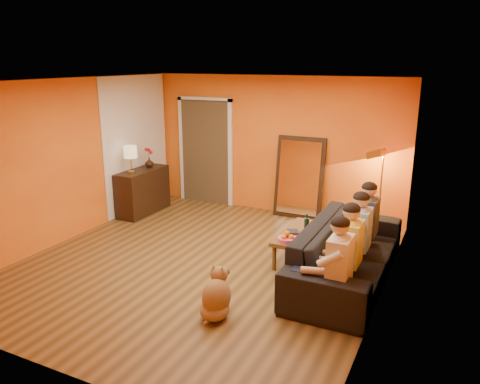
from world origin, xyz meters
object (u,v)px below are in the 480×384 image
at_px(floor_lamp, 380,193).
at_px(vase, 149,163).
at_px(dog, 217,293).
at_px(wine_bottle, 307,224).
at_px(person_far_right, 368,224).
at_px(tumbler, 314,228).
at_px(laptop, 323,226).
at_px(coffee_table, 303,246).
at_px(person_mid_right, 360,236).
at_px(sofa, 347,253).
at_px(sideboard, 143,191).
at_px(person_far_left, 339,268).
at_px(person_mid_left, 350,251).
at_px(table_lamp, 131,160).
at_px(mirror_frame, 299,177).

xyz_separation_m(floor_lamp, vase, (-4.31, -0.55, 0.22)).
xyz_separation_m(dog, wine_bottle, (0.43, 1.96, 0.27)).
height_order(person_far_right, tumbler, person_far_right).
height_order(person_far_right, laptop, person_far_right).
relative_size(coffee_table, dog, 2.02).
distance_m(coffee_table, person_mid_right, 1.00).
distance_m(person_mid_right, tumbler, 0.87).
bearing_deg(vase, floor_lamp, 7.27).
distance_m(sofa, person_far_right, 0.70).
height_order(sideboard, coffee_table, sideboard).
relative_size(person_far_right, wine_bottle, 3.94).
height_order(floor_lamp, wine_bottle, floor_lamp).
xyz_separation_m(person_mid_right, tumbler, (-0.75, 0.42, -0.15)).
xyz_separation_m(person_far_left, person_far_right, (0.00, 1.65, 0.00)).
distance_m(sideboard, person_mid_left, 4.66).
distance_m(sideboard, laptop, 3.70).
height_order(dog, laptop, dog).
relative_size(table_lamp, person_far_left, 0.42).
height_order(sideboard, floor_lamp, floor_lamp).
distance_m(dog, vase, 4.39).
height_order(table_lamp, tumbler, table_lamp).
bearing_deg(floor_lamp, person_far_left, -65.24).
height_order(coffee_table, vase, vase).
bearing_deg(dog, tumbler, 64.19).
distance_m(tumbler, laptop, 0.24).
xyz_separation_m(table_lamp, person_mid_left, (4.37, -1.31, -0.49)).
distance_m(coffee_table, person_mid_left, 1.28).
xyz_separation_m(coffee_table, person_mid_left, (0.87, -0.85, 0.40)).
xyz_separation_m(coffee_table, vase, (-3.50, 1.01, 0.73)).
xyz_separation_m(person_far_left, wine_bottle, (-0.82, 1.35, -0.03)).
height_order(table_lamp, person_mid_left, table_lamp).
bearing_deg(wine_bottle, person_far_left, -58.64).
bearing_deg(person_far_left, dog, -153.88).
bearing_deg(mirror_frame, person_far_right, -45.14).
bearing_deg(person_mid_left, person_far_left, -90.00).
height_order(person_far_right, vase, person_far_right).
distance_m(sideboard, person_far_left, 4.88).
height_order(mirror_frame, sofa, mirror_frame).
distance_m(table_lamp, wine_bottle, 3.63).
bearing_deg(person_mid_right, person_mid_left, -90.00).
bearing_deg(vase, sideboard, -90.00).
xyz_separation_m(tumbler, vase, (-3.62, 0.89, 0.48)).
bearing_deg(floor_lamp, table_lamp, -142.06).
xyz_separation_m(mirror_frame, dog, (0.33, -3.85, -0.46)).
xyz_separation_m(dog, person_mid_left, (1.25, 1.16, 0.31)).
xyz_separation_m(mirror_frame, sofa, (1.45, -2.24, -0.37)).
height_order(coffee_table, wine_bottle, wine_bottle).
distance_m(person_mid_left, person_mid_right, 0.55).
height_order(floor_lamp, laptop, floor_lamp).
bearing_deg(person_mid_left, vase, 156.97).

